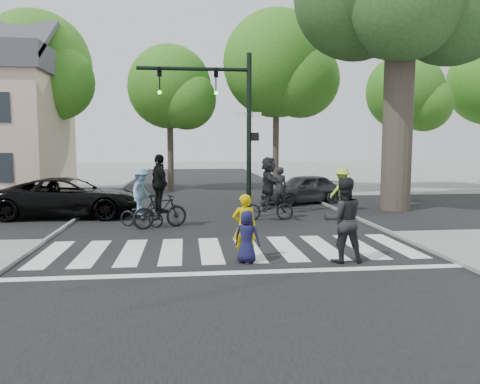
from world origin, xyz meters
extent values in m
plane|color=gray|center=(0.00, 0.00, 0.00)|extent=(120.00, 120.00, 0.00)
cube|color=black|center=(0.00, 5.00, 0.01)|extent=(10.00, 70.00, 0.01)
cube|color=black|center=(0.00, 8.00, 0.01)|extent=(70.00, 10.00, 0.01)
cube|color=gray|center=(-5.05, 5.00, 0.05)|extent=(0.10, 70.00, 0.10)
cube|color=gray|center=(5.05, 5.00, 0.05)|extent=(0.10, 70.00, 0.10)
cube|color=silver|center=(-4.50, 1.00, 0.01)|extent=(0.55, 3.00, 0.01)
cube|color=silver|center=(-3.50, 1.00, 0.01)|extent=(0.55, 3.00, 0.01)
cube|color=silver|center=(-2.50, 1.00, 0.01)|extent=(0.55, 3.00, 0.01)
cube|color=silver|center=(-1.50, 1.00, 0.01)|extent=(0.55, 3.00, 0.01)
cube|color=silver|center=(-0.50, 1.00, 0.01)|extent=(0.55, 3.00, 0.01)
cube|color=silver|center=(0.50, 1.00, 0.01)|extent=(0.55, 3.00, 0.01)
cube|color=silver|center=(1.50, 1.00, 0.01)|extent=(0.55, 3.00, 0.01)
cube|color=silver|center=(2.50, 1.00, 0.01)|extent=(0.55, 3.00, 0.01)
cube|color=silver|center=(3.50, 1.00, 0.01)|extent=(0.55, 3.00, 0.01)
cube|color=silver|center=(4.50, 1.00, 0.01)|extent=(0.55, 3.00, 0.01)
cube|color=silver|center=(0.00, -1.20, 0.01)|extent=(10.00, 0.30, 0.01)
cylinder|color=black|center=(1.20, 6.20, 3.00)|extent=(0.18, 0.18, 6.00)
cylinder|color=black|center=(-0.80, 6.20, 5.40)|extent=(4.00, 0.14, 0.14)
imported|color=black|center=(0.00, 6.20, 4.95)|extent=(0.16, 0.20, 1.00)
sphere|color=#19E533|center=(0.00, 6.08, 4.55)|extent=(0.14, 0.14, 0.14)
imported|color=black|center=(-2.00, 6.20, 4.95)|extent=(0.16, 0.20, 1.00)
sphere|color=#19E533|center=(-2.00, 6.08, 4.55)|extent=(0.14, 0.14, 0.14)
cube|color=black|center=(1.42, 6.20, 3.00)|extent=(0.28, 0.18, 0.30)
cube|color=#FF660C|center=(1.53, 6.20, 3.00)|extent=(0.02, 0.14, 0.20)
cube|color=white|center=(1.20, 6.20, 3.80)|extent=(0.90, 0.04, 0.18)
cylinder|color=brown|center=(7.50, 7.50, 3.50)|extent=(1.20, 1.20, 7.00)
cylinder|color=brown|center=(7.80, 7.30, 6.50)|extent=(1.29, 1.74, 2.93)
sphere|color=#204716|center=(9.30, 6.90, 8.20)|extent=(4.80, 4.80, 4.80)
sphere|color=#204716|center=(7.00, 6.10, 7.80)|extent=(4.00, 4.00, 4.00)
cylinder|color=brown|center=(-9.00, 15.70, 3.22)|extent=(0.36, 0.36, 6.44)
sphere|color=#3D721E|center=(-9.00, 15.70, 6.90)|extent=(5.80, 5.80, 5.80)
sphere|color=#3D721E|center=(-7.84, 14.83, 5.98)|extent=(4.06, 4.06, 4.06)
cylinder|color=brown|center=(-2.00, 16.80, 2.80)|extent=(0.36, 0.36, 5.60)
sphere|color=#3D721E|center=(-2.00, 16.80, 6.00)|extent=(4.80, 4.80, 4.80)
sphere|color=#3D721E|center=(-1.04, 16.08, 5.20)|extent=(3.36, 3.36, 3.36)
cylinder|color=brown|center=(4.00, 15.50, 3.36)|extent=(0.36, 0.36, 6.72)
sphere|color=#3D721E|center=(4.00, 15.50, 7.20)|extent=(6.00, 6.00, 6.00)
sphere|color=#3D721E|center=(5.20, 14.60, 6.24)|extent=(4.20, 4.20, 4.20)
cylinder|color=brown|center=(12.00, 16.30, 2.73)|extent=(0.36, 0.36, 5.46)
sphere|color=#3D721E|center=(12.00, 16.30, 5.85)|extent=(4.60, 4.60, 4.60)
sphere|color=#3D721E|center=(12.92, 15.61, 5.07)|extent=(3.22, 3.22, 3.22)
cube|color=black|center=(-9.10, 10.48, 1.70)|extent=(1.00, 0.06, 1.30)
imported|color=#CDA800|center=(0.26, -0.03, 0.78)|extent=(0.58, 0.38, 1.57)
imported|color=#141438|center=(0.27, -0.38, 0.61)|extent=(0.71, 0.60, 1.23)
imported|color=black|center=(2.49, -0.54, 0.99)|extent=(0.98, 0.77, 1.98)
imported|color=black|center=(-2.59, 4.69, 0.41)|extent=(1.64, 1.06, 0.81)
imported|color=#6594AE|center=(-2.59, 4.69, 1.18)|extent=(0.90, 1.15, 1.55)
imported|color=black|center=(-1.96, 4.39, 0.55)|extent=(1.90, 1.22, 1.11)
imported|color=black|center=(-1.96, 4.39, 1.46)|extent=(0.88, 1.22, 1.91)
imported|color=black|center=(1.82, 5.53, 0.47)|extent=(1.80, 0.65, 0.94)
imported|color=black|center=(1.82, 5.53, 1.38)|extent=(0.55, 1.68, 1.81)
imported|color=black|center=(-5.44, 7.12, 0.74)|extent=(5.44, 2.68, 1.49)
imported|color=#313135|center=(4.23, 10.03, 0.68)|extent=(4.28, 2.90, 1.35)
imported|color=#ADDB38|center=(5.19, 7.43, 0.89)|extent=(1.31, 1.06, 1.77)
imported|color=black|center=(2.82, 8.53, 0.88)|extent=(0.67, 0.46, 1.77)
camera|label=1|loc=(-1.10, -10.88, 2.75)|focal=35.00mm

